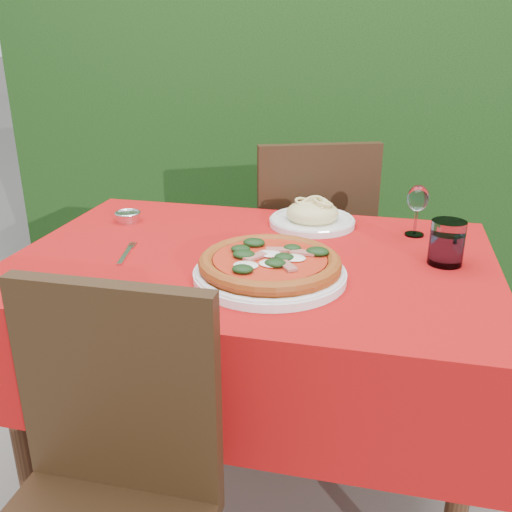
% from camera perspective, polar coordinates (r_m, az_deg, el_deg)
% --- Properties ---
extents(ground, '(60.00, 60.00, 0.00)m').
position_cam_1_polar(ground, '(1.92, -0.26, -21.23)').
color(ground, '#66615C').
rests_on(ground, ground).
extents(hedge, '(3.20, 0.55, 1.78)m').
position_cam_1_polar(hedge, '(2.97, 6.91, 13.79)').
color(hedge, black).
rests_on(hedge, ground).
extents(dining_table, '(1.26, 0.86, 0.75)m').
position_cam_1_polar(dining_table, '(1.58, -0.29, -5.09)').
color(dining_table, '#492A17').
rests_on(dining_table, ground).
extents(chair_near, '(0.40, 0.40, 0.89)m').
position_cam_1_polar(chair_near, '(1.17, -15.27, -21.96)').
color(chair_near, black).
rests_on(chair_near, ground).
extents(chair_far, '(0.55, 0.55, 0.95)m').
position_cam_1_polar(chair_far, '(2.18, 5.39, 1.04)').
color(chair_far, black).
rests_on(chair_far, ground).
extents(pizza_plate, '(0.41, 0.41, 0.07)m').
position_cam_1_polar(pizza_plate, '(1.37, 1.39, -1.06)').
color(pizza_plate, white).
rests_on(pizza_plate, dining_table).
extents(pasta_plate, '(0.26, 0.26, 0.07)m').
position_cam_1_polar(pasta_plate, '(1.77, 5.65, 3.94)').
color(pasta_plate, white).
rests_on(pasta_plate, dining_table).
extents(water_glass, '(0.09, 0.09, 0.11)m').
position_cam_1_polar(water_glass, '(1.53, 18.52, 1.06)').
color(water_glass, silver).
rests_on(water_glass, dining_table).
extents(wine_glass, '(0.06, 0.06, 0.15)m').
position_cam_1_polar(wine_glass, '(1.71, 15.87, 5.36)').
color(wine_glass, silver).
rests_on(wine_glass, dining_table).
extents(fork, '(0.06, 0.18, 0.00)m').
position_cam_1_polar(fork, '(1.55, -12.96, 0.09)').
color(fork, silver).
rests_on(fork, dining_table).
extents(steel_ramekin, '(0.07, 0.07, 0.03)m').
position_cam_1_polar(steel_ramekin, '(1.84, -12.68, 3.82)').
color(steel_ramekin, silver).
rests_on(steel_ramekin, dining_table).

